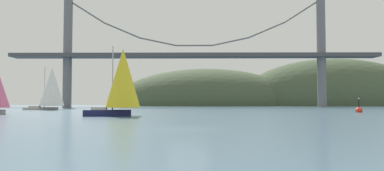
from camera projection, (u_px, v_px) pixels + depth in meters
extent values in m
plane|color=#426075|center=(188.00, 129.00, 23.05)|extent=(360.00, 360.00, 0.00)
ellipsoid|color=#425138|center=(206.00, 106.00, 157.86)|extent=(81.94, 44.00, 32.00)
ellipsoid|color=#425138|center=(334.00, 106.00, 157.33)|extent=(85.44, 44.00, 40.60)
cylinder|color=slate|center=(68.00, 53.00, 119.13)|extent=(2.80, 2.80, 35.09)
cylinder|color=slate|center=(321.00, 53.00, 118.33)|extent=(2.80, 2.80, 35.09)
cube|color=#47474C|center=(194.00, 56.00, 118.70)|extent=(118.50, 6.00, 1.20)
cylinder|color=slate|center=(86.00, 11.00, 119.69)|extent=(12.06, 0.50, 7.93)
cylinder|color=slate|center=(122.00, 30.00, 119.30)|extent=(11.98, 0.50, 5.47)
cylinder|color=slate|center=(158.00, 42.00, 119.02)|extent=(11.89, 0.50, 2.99)
cylinder|color=slate|center=(194.00, 45.00, 118.84)|extent=(11.79, 0.50, 0.50)
cylinder|color=slate|center=(230.00, 42.00, 118.79)|extent=(11.89, 0.50, 2.99)
cylinder|color=slate|center=(266.00, 30.00, 118.84)|extent=(11.98, 0.50, 5.47)
cylinder|color=slate|center=(303.00, 11.00, 119.00)|extent=(12.06, 0.50, 7.93)
cube|color=#191E4C|center=(108.00, 113.00, 43.92)|extent=(5.77, 2.51, 0.77)
cube|color=beige|center=(99.00, 108.00, 43.80)|extent=(1.96, 1.53, 0.36)
cylinder|color=#B2B2B7|center=(113.00, 78.00, 44.19)|extent=(0.14, 0.14, 7.72)
cone|color=yellow|center=(123.00, 78.00, 44.37)|extent=(4.81, 4.81, 7.18)
cube|color=#B7B2A8|center=(41.00, 109.00, 78.19)|extent=(7.11, 3.27, 0.56)
cube|color=beige|center=(35.00, 106.00, 77.98)|extent=(2.44, 1.90, 0.36)
cylinder|color=#B2B2B7|center=(45.00, 87.00, 78.52)|extent=(0.14, 0.14, 8.71)
cone|color=white|center=(52.00, 87.00, 78.80)|extent=(6.05, 6.05, 8.26)
sphere|color=red|center=(359.00, 111.00, 59.95)|extent=(1.10, 1.10, 1.10)
cylinder|color=black|center=(359.00, 104.00, 59.99)|extent=(0.20, 0.20, 1.60)
sphere|color=#F2EA99|center=(359.00, 99.00, 60.04)|extent=(0.24, 0.24, 0.24)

